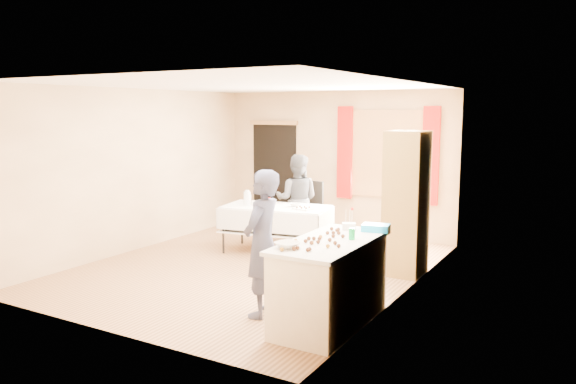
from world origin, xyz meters
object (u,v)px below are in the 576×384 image
Objects in this scene: party_table at (276,225)px; woman at (297,199)px; girl at (262,244)px; cabinet at (406,203)px; counter at (330,282)px; chair at (307,224)px.

party_table is 1.19× the size of woman.
cabinet is at bearing 154.00° from girl.
party_table is 0.76m from woman.
counter is at bearing 104.86° from woman.
girl reaches higher than counter.
woman reaches higher than chair.
girl is (1.22, -3.35, 0.50)m from chair.
party_table is at bearing -157.91° from girl.
girl is 3.40m from woman.
chair is at bearing -131.33° from woman.
counter is 3.65m from woman.
chair is (-2.08, 1.01, -0.68)m from cabinet.
counter is 0.98× the size of girl.
girl is at bearing -169.05° from counter.
cabinet is 1.25× the size of counter.
cabinet is 1.30× the size of woman.
girl is (-0.86, -2.33, -0.18)m from cabinet.
girl reaches higher than woman.
woman is at bearing 80.59° from party_table.
chair is at bearing 154.00° from cabinet.
cabinet is 2.49m from girl.
party_table is 1.72× the size of chair.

